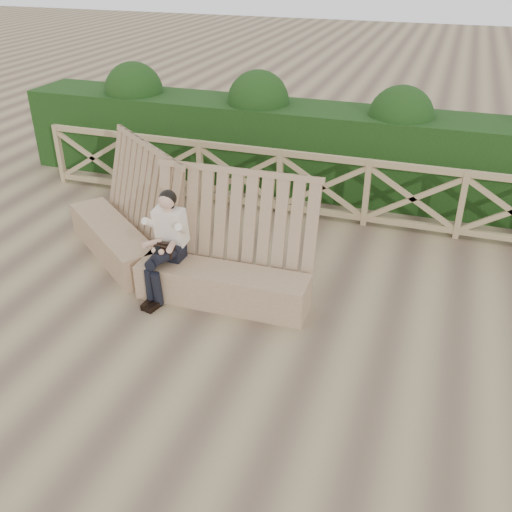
% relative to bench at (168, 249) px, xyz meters
% --- Properties ---
extents(ground, '(60.00, 60.00, 0.00)m').
position_rel_bench_xyz_m(ground, '(1.54, -1.05, -0.40)').
color(ground, brown).
rests_on(ground, ground).
extents(bench, '(4.07, 1.98, 1.60)m').
position_rel_bench_xyz_m(bench, '(0.00, 0.00, 0.00)').
color(bench, '#83654A').
rests_on(bench, ground).
extents(woman, '(0.39, 0.82, 1.39)m').
position_rel_bench_xyz_m(woman, '(0.21, -0.39, 0.35)').
color(woman, black).
rests_on(woman, ground).
extents(guardrail, '(10.10, 0.09, 1.10)m').
position_rel_bench_xyz_m(guardrail, '(1.54, 2.45, 0.15)').
color(guardrail, '#937855').
rests_on(guardrail, ground).
extents(hedge, '(12.00, 1.20, 1.50)m').
position_rel_bench_xyz_m(hedge, '(1.54, 3.65, 0.35)').
color(hedge, black).
rests_on(hedge, ground).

